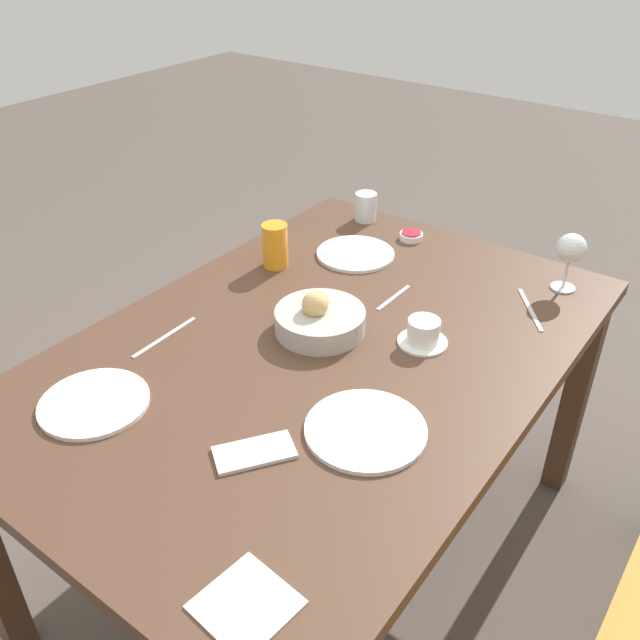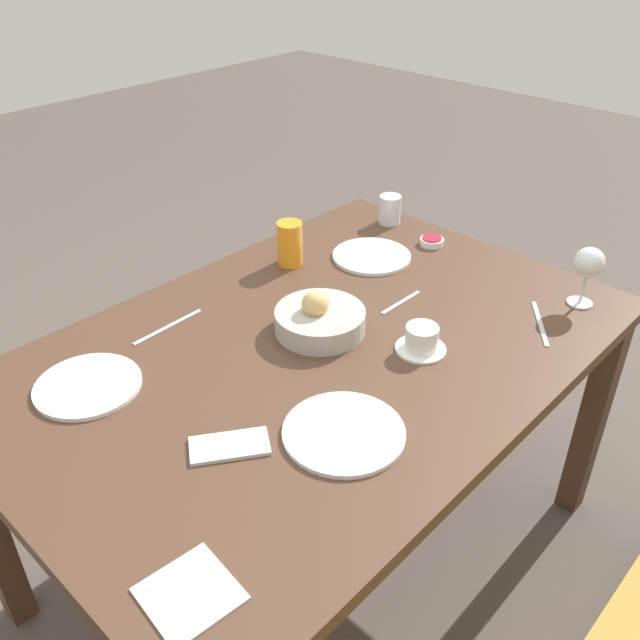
{
  "view_description": "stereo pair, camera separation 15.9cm",
  "coord_description": "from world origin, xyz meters",
  "px_view_note": "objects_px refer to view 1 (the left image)",
  "views": [
    {
      "loc": [
        1.03,
        0.76,
        1.63
      ],
      "look_at": [
        -0.05,
        -0.04,
        0.77
      ],
      "focal_mm": 38.0,
      "sensor_mm": 36.0,
      "label": 1
    },
    {
      "loc": [
        0.93,
        0.88,
        1.63
      ],
      "look_at": [
        -0.05,
        -0.04,
        0.77
      ],
      "focal_mm": 38.0,
      "sensor_mm": 36.0,
      "label": 2
    }
  ],
  "objects_px": {
    "coffee_cup": "(423,333)",
    "cell_phone": "(254,452)",
    "juice_glass": "(275,245)",
    "napkin": "(246,605)",
    "water_tumbler": "(366,207)",
    "wine_glass": "(571,250)",
    "fork_silver": "(165,337)",
    "spoon_coffee": "(394,298)",
    "plate_near_left": "(355,254)",
    "plate_near_right": "(94,403)",
    "bread_basket": "(319,318)",
    "plate_far_center": "(366,430)",
    "jam_bowl_berry": "(411,236)",
    "knife_silver": "(530,309)"
  },
  "relations": [
    {
      "from": "plate_near_left",
      "to": "coffee_cup",
      "type": "relative_size",
      "value": 1.91
    },
    {
      "from": "bread_basket",
      "to": "coffee_cup",
      "type": "distance_m",
      "value": 0.24
    },
    {
      "from": "coffee_cup",
      "to": "cell_phone",
      "type": "distance_m",
      "value": 0.51
    },
    {
      "from": "coffee_cup",
      "to": "knife_silver",
      "type": "height_order",
      "value": "coffee_cup"
    },
    {
      "from": "plate_far_center",
      "to": "jam_bowl_berry",
      "type": "height_order",
      "value": "jam_bowl_berry"
    },
    {
      "from": "plate_far_center",
      "to": "juice_glass",
      "type": "distance_m",
      "value": 0.72
    },
    {
      "from": "fork_silver",
      "to": "cell_phone",
      "type": "height_order",
      "value": "cell_phone"
    },
    {
      "from": "bread_basket",
      "to": "coffee_cup",
      "type": "height_order",
      "value": "bread_basket"
    },
    {
      "from": "water_tumbler",
      "to": "plate_near_left",
      "type": "bearing_deg",
      "value": 26.72
    },
    {
      "from": "plate_near_left",
      "to": "napkin",
      "type": "height_order",
      "value": "plate_near_left"
    },
    {
      "from": "napkin",
      "to": "cell_phone",
      "type": "relative_size",
      "value": 0.87
    },
    {
      "from": "bread_basket",
      "to": "plate_near_right",
      "type": "distance_m",
      "value": 0.54
    },
    {
      "from": "jam_bowl_berry",
      "to": "water_tumbler",
      "type": "bearing_deg",
      "value": -101.05
    },
    {
      "from": "coffee_cup",
      "to": "bread_basket",
      "type": "bearing_deg",
      "value": -65.96
    },
    {
      "from": "coffee_cup",
      "to": "spoon_coffee",
      "type": "height_order",
      "value": "coffee_cup"
    },
    {
      "from": "wine_glass",
      "to": "napkin",
      "type": "bearing_deg",
      "value": -2.33
    },
    {
      "from": "wine_glass",
      "to": "coffee_cup",
      "type": "bearing_deg",
      "value": -21.38
    },
    {
      "from": "coffee_cup",
      "to": "plate_near_left",
      "type": "bearing_deg",
      "value": -126.42
    },
    {
      "from": "plate_far_center",
      "to": "spoon_coffee",
      "type": "relative_size",
      "value": 1.6
    },
    {
      "from": "plate_far_center",
      "to": "wine_glass",
      "type": "bearing_deg",
      "value": 171.65
    },
    {
      "from": "water_tumbler",
      "to": "napkin",
      "type": "xyz_separation_m",
      "value": [
        1.25,
        0.61,
        -0.04
      ]
    },
    {
      "from": "bread_basket",
      "to": "jam_bowl_berry",
      "type": "relative_size",
      "value": 3.1
    },
    {
      "from": "plate_near_right",
      "to": "spoon_coffee",
      "type": "distance_m",
      "value": 0.78
    },
    {
      "from": "plate_near_right",
      "to": "fork_silver",
      "type": "xyz_separation_m",
      "value": [
        -0.25,
        -0.07,
        -0.0
      ]
    },
    {
      "from": "plate_far_center",
      "to": "juice_glass",
      "type": "relative_size",
      "value": 1.94
    },
    {
      "from": "water_tumbler",
      "to": "napkin",
      "type": "relative_size",
      "value": 0.61
    },
    {
      "from": "fork_silver",
      "to": "spoon_coffee",
      "type": "height_order",
      "value": "same"
    },
    {
      "from": "plate_near_left",
      "to": "spoon_coffee",
      "type": "height_order",
      "value": "plate_near_left"
    },
    {
      "from": "bread_basket",
      "to": "water_tumbler",
      "type": "bearing_deg",
      "value": -156.44
    },
    {
      "from": "plate_near_right",
      "to": "water_tumbler",
      "type": "xyz_separation_m",
      "value": [
        -1.09,
        -0.05,
        0.04
      ]
    },
    {
      "from": "juice_glass",
      "to": "wine_glass",
      "type": "relative_size",
      "value": 0.79
    },
    {
      "from": "bread_basket",
      "to": "plate_far_center",
      "type": "xyz_separation_m",
      "value": [
        0.23,
        0.28,
        -0.03
      ]
    },
    {
      "from": "wine_glass",
      "to": "cell_phone",
      "type": "distance_m",
      "value": 0.99
    },
    {
      "from": "spoon_coffee",
      "to": "bread_basket",
      "type": "bearing_deg",
      "value": -15.3
    },
    {
      "from": "coffee_cup",
      "to": "knife_silver",
      "type": "distance_m",
      "value": 0.32
    },
    {
      "from": "jam_bowl_berry",
      "to": "coffee_cup",
      "type": "bearing_deg",
      "value": 32.76
    },
    {
      "from": "cell_phone",
      "to": "coffee_cup",
      "type": "bearing_deg",
      "value": 171.74
    },
    {
      "from": "plate_far_center",
      "to": "water_tumbler",
      "type": "bearing_deg",
      "value": -146.74
    },
    {
      "from": "jam_bowl_berry",
      "to": "fork_silver",
      "type": "xyz_separation_m",
      "value": [
        0.8,
        -0.2,
        -0.01
      ]
    },
    {
      "from": "water_tumbler",
      "to": "knife_silver",
      "type": "distance_m",
      "value": 0.66
    },
    {
      "from": "fork_silver",
      "to": "napkin",
      "type": "relative_size",
      "value": 1.39
    },
    {
      "from": "spoon_coffee",
      "to": "plate_near_left",
      "type": "bearing_deg",
      "value": -123.23
    },
    {
      "from": "wine_glass",
      "to": "fork_silver",
      "type": "height_order",
      "value": "wine_glass"
    },
    {
      "from": "juice_glass",
      "to": "napkin",
      "type": "bearing_deg",
      "value": 37.21
    },
    {
      "from": "spoon_coffee",
      "to": "coffee_cup",
      "type": "bearing_deg",
      "value": 49.7
    },
    {
      "from": "wine_glass",
      "to": "coffee_cup",
      "type": "distance_m",
      "value": 0.48
    },
    {
      "from": "wine_glass",
      "to": "water_tumbler",
      "type": "bearing_deg",
      "value": -94.7
    },
    {
      "from": "fork_silver",
      "to": "jam_bowl_berry",
      "type": "bearing_deg",
      "value": 165.77
    },
    {
      "from": "cell_phone",
      "to": "bread_basket",
      "type": "bearing_deg",
      "value": -159.77
    },
    {
      "from": "juice_glass",
      "to": "knife_silver",
      "type": "height_order",
      "value": "juice_glass"
    }
  ]
}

